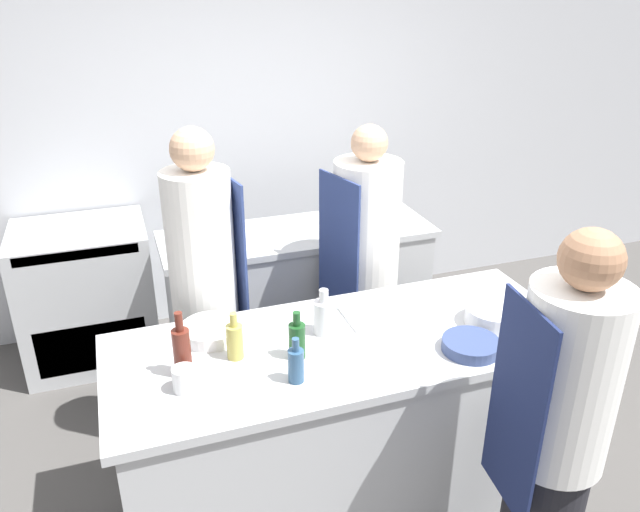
% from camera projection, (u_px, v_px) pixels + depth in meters
% --- Properties ---
extents(ground_plane, '(16.00, 16.00, 0.00)m').
position_uv_depth(ground_plane, '(343.00, 502.00, 3.06)').
color(ground_plane, '#4C4947').
extents(wall_back, '(8.00, 0.06, 2.80)m').
position_uv_depth(wall_back, '(236.00, 126.00, 4.31)').
color(wall_back, silver).
rests_on(wall_back, ground_plane).
extents(prep_counter, '(2.04, 0.80, 0.93)m').
position_uv_depth(prep_counter, '(345.00, 426.00, 2.87)').
color(prep_counter, '#B7BABC').
rests_on(prep_counter, ground_plane).
extents(pass_counter, '(1.67, 0.58, 0.93)m').
position_uv_depth(pass_counter, '(299.00, 298.00, 4.00)').
color(pass_counter, '#B7BABC').
rests_on(pass_counter, ground_plane).
extents(oven_range, '(0.82, 0.65, 0.92)m').
position_uv_depth(oven_range, '(87.00, 295.00, 4.05)').
color(oven_range, '#B7BABC').
rests_on(oven_range, ground_plane).
extents(chef_at_prep_near, '(0.38, 0.36, 1.66)m').
position_uv_depth(chef_at_prep_near, '(554.00, 441.00, 2.25)').
color(chef_at_prep_near, black).
rests_on(chef_at_prep_near, ground_plane).
extents(chef_at_stove, '(0.36, 0.34, 1.76)m').
position_uv_depth(chef_at_stove, '(206.00, 300.00, 3.09)').
color(chef_at_stove, black).
rests_on(chef_at_stove, ground_plane).
extents(chef_at_pass_far, '(0.42, 0.40, 1.67)m').
position_uv_depth(chef_at_pass_far, '(365.00, 273.00, 3.49)').
color(chef_at_pass_far, black).
rests_on(chef_at_pass_far, ground_plane).
extents(bottle_olive_oil, '(0.07, 0.07, 0.21)m').
position_uv_depth(bottle_olive_oil, '(297.00, 340.00, 2.53)').
color(bottle_olive_oil, '#19471E').
rests_on(bottle_olive_oil, prep_counter).
extents(bottle_vinegar, '(0.09, 0.09, 0.21)m').
position_uv_depth(bottle_vinegar, '(324.00, 316.00, 2.71)').
color(bottle_vinegar, silver).
rests_on(bottle_vinegar, prep_counter).
extents(bottle_wine, '(0.07, 0.07, 0.28)m').
position_uv_depth(bottle_wine, '(182.00, 351.00, 2.41)').
color(bottle_wine, '#5B2319').
rests_on(bottle_wine, prep_counter).
extents(bottle_cooking_oil, '(0.07, 0.07, 0.21)m').
position_uv_depth(bottle_cooking_oil, '(235.00, 340.00, 2.53)').
color(bottle_cooking_oil, '#B2A84C').
rests_on(bottle_cooking_oil, prep_counter).
extents(bottle_sauce, '(0.06, 0.06, 0.19)m').
position_uv_depth(bottle_sauce, '(296.00, 364.00, 2.39)').
color(bottle_sauce, '#2D5175').
rests_on(bottle_sauce, prep_counter).
extents(bowl_mixing_large, '(0.26, 0.26, 0.08)m').
position_uv_depth(bowl_mixing_large, '(495.00, 315.00, 2.79)').
color(bowl_mixing_large, white).
rests_on(bowl_mixing_large, prep_counter).
extents(bowl_prep_small, '(0.26, 0.26, 0.06)m').
position_uv_depth(bowl_prep_small, '(211.00, 331.00, 2.69)').
color(bowl_prep_small, white).
rests_on(bowl_prep_small, prep_counter).
extents(bowl_ceramic_blue, '(0.24, 0.24, 0.05)m').
position_uv_depth(bowl_ceramic_blue, '(471.00, 345.00, 2.60)').
color(bowl_ceramic_blue, navy).
rests_on(bowl_ceramic_blue, prep_counter).
extents(cup, '(0.09, 0.09, 0.10)m').
position_uv_depth(cup, '(184.00, 379.00, 2.34)').
color(cup, white).
rests_on(cup, prep_counter).
extents(cutting_board, '(0.37, 0.24, 0.01)m').
position_uv_depth(cutting_board, '(383.00, 313.00, 2.89)').
color(cutting_board, white).
rests_on(cutting_board, prep_counter).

